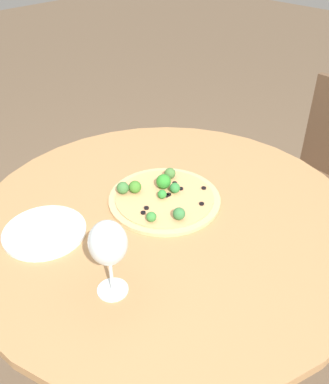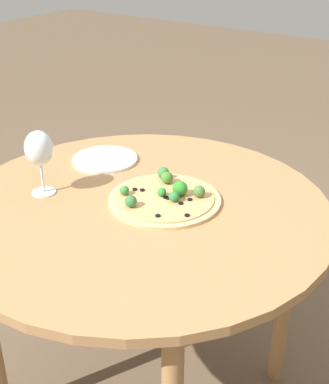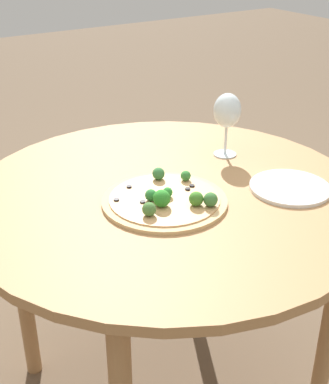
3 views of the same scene
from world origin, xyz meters
TOP-DOWN VIEW (x-y plane):
  - dining_table at (0.00, 0.00)m, footprint 1.07×1.07m
  - pizza at (-0.06, 0.04)m, footprint 0.32×0.32m
  - wine_glass at (0.10, -0.28)m, footprint 0.08×0.08m
  - plate_near at (-0.17, -0.28)m, footprint 0.22×0.22m

SIDE VIEW (x-z plane):
  - dining_table at x=0.00m, z-range 0.29..1.04m
  - plate_near at x=-0.17m, z-range 0.75..0.76m
  - pizza at x=-0.06m, z-range 0.73..0.79m
  - wine_glass at x=0.10m, z-range 0.79..0.99m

